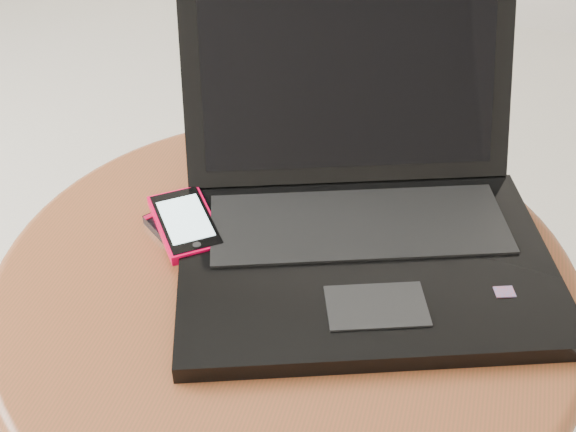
# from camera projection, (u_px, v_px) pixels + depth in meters

# --- Properties ---
(table) EXTENTS (0.65, 0.65, 0.52)m
(table) POSITION_uv_depth(u_px,v_px,m) (286.00, 339.00, 0.88)
(table) COLOR #552E1A
(table) RESTS_ON ground
(laptop) EXTENTS (0.50, 0.49, 0.25)m
(laptop) POSITION_uv_depth(u_px,v_px,m) (360.00, 208.00, 0.83)
(laptop) COLOR black
(laptop) RESTS_ON table
(phone_black) EXTENTS (0.14, 0.13, 0.01)m
(phone_black) POSITION_uv_depth(u_px,v_px,m) (195.00, 236.00, 0.85)
(phone_black) COLOR black
(phone_black) RESTS_ON table
(phone_pink) EXTENTS (0.12, 0.13, 0.01)m
(phone_pink) POSITION_uv_depth(u_px,v_px,m) (186.00, 223.00, 0.85)
(phone_pink) COLOR #FE013A
(phone_pink) RESTS_ON phone_black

